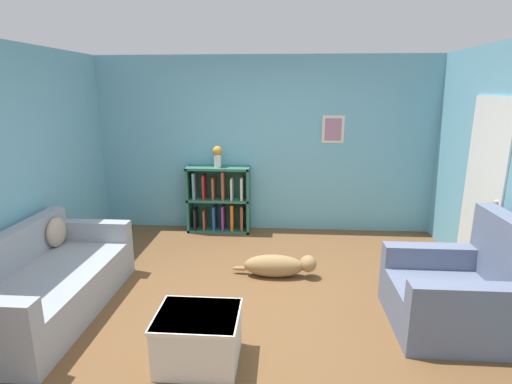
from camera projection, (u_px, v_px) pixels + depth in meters
ground_plane at (253, 299)px, 4.15m from camera, size 14.00×14.00×0.00m
wall_back at (265, 145)px, 6.00m from camera, size 5.60×0.13×2.60m
wall_left at (0, 173)px, 4.00m from camera, size 0.13×5.00×2.60m
couch at (43, 285)px, 3.85m from camera, size 0.95×1.94×0.79m
bookshelf at (219, 200)px, 6.06m from camera, size 0.94×0.30×1.00m
recliner_chair at (461, 292)px, 3.60m from camera, size 1.04×1.01×1.04m
coffee_table at (198, 337)px, 3.15m from camera, size 0.65×0.54×0.43m
dog at (278, 266)px, 4.62m from camera, size 0.99×0.24×0.27m
vase at (218, 155)px, 5.86m from camera, size 0.14×0.14×0.31m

